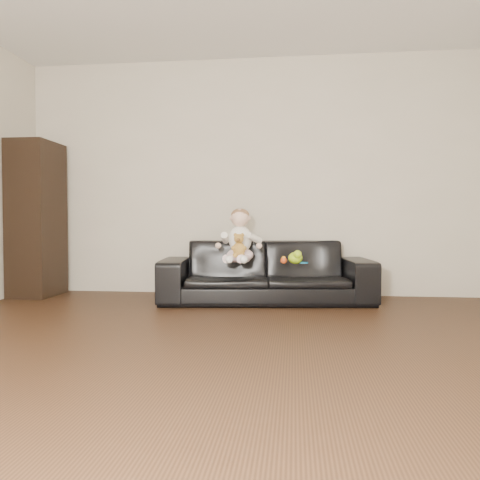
# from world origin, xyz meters

# --- Properties ---
(floor) EXTENTS (5.50, 5.50, 0.00)m
(floor) POSITION_xyz_m (0.00, 0.00, 0.00)
(floor) COLOR #362113
(floor) RESTS_ON ground
(wall_back) EXTENTS (5.00, 0.00, 5.00)m
(wall_back) POSITION_xyz_m (0.00, 2.75, 1.30)
(wall_back) COLOR #C0B6A1
(wall_back) RESTS_ON ground
(sofa) EXTENTS (2.16, 1.03, 0.61)m
(sofa) POSITION_xyz_m (0.21, 2.25, 0.30)
(sofa) COLOR black
(sofa) RESTS_ON floor
(cabinet) EXTENTS (0.42, 0.57, 1.66)m
(cabinet) POSITION_xyz_m (-2.27, 2.35, 0.83)
(cabinet) COLOR black
(cabinet) RESTS_ON floor
(shelf_item) EXTENTS (0.18, 0.25, 0.28)m
(shelf_item) POSITION_xyz_m (-2.25, 2.35, 1.20)
(shelf_item) COLOR silver
(shelf_item) RESTS_ON cabinet
(baby) EXTENTS (0.40, 0.48, 0.53)m
(baby) POSITION_xyz_m (-0.04, 2.14, 0.63)
(baby) COLOR #FCD4DD
(baby) RESTS_ON sofa
(teddy_bear) EXTENTS (0.14, 0.14, 0.22)m
(teddy_bear) POSITION_xyz_m (-0.03, 1.97, 0.57)
(teddy_bear) COLOR #A4772F
(teddy_bear) RESTS_ON sofa
(toy_green) EXTENTS (0.17, 0.19, 0.11)m
(toy_green) POSITION_xyz_m (0.51, 2.01, 0.46)
(toy_green) COLOR #9DD218
(toy_green) RESTS_ON sofa
(toy_rattle) EXTENTS (0.08, 0.08, 0.06)m
(toy_rattle) POSITION_xyz_m (0.40, 2.03, 0.43)
(toy_rattle) COLOR #CD4318
(toy_rattle) RESTS_ON sofa
(toy_blue_disc) EXTENTS (0.11, 0.11, 0.01)m
(toy_blue_disc) POSITION_xyz_m (0.59, 2.10, 0.41)
(toy_blue_disc) COLOR #1989CF
(toy_blue_disc) RESTS_ON sofa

